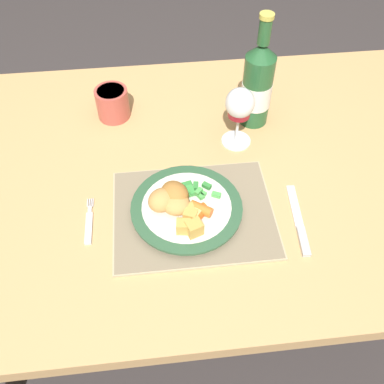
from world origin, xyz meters
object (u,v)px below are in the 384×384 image
table_knife (300,225)px  bottle (257,85)px  dining_table (199,190)px  fork (89,224)px  dinner_plate (187,208)px  wine_glass (240,106)px  drinking_cup (113,103)px

table_knife → bottle: 0.37m
dining_table → bottle: (0.16, 0.15, 0.20)m
dining_table → fork: fork is taller
bottle → table_knife: bearing=-85.1°
dining_table → dinner_plate: size_ratio=5.91×
wine_glass → bottle: (0.06, 0.08, -0.00)m
fork → table_knife: bearing=-6.7°
dinner_plate → bottle: size_ratio=0.82×
dinner_plate → wine_glass: bearing=55.4°
table_knife → bottle: (-0.03, 0.35, 0.11)m
bottle → drinking_cup: bearing=171.0°
fork → drinking_cup: drinking_cup is taller
dining_table → table_knife: 0.29m
drinking_cup → fork: bearing=-98.4°
table_knife → dining_table: bearing=134.3°
table_knife → wine_glass: 0.31m
dinner_plate → bottle: bearing=54.7°
dining_table → drinking_cup: 0.32m
bottle → dinner_plate: bearing=-125.3°
fork → table_knife: (0.44, -0.05, 0.00)m
table_knife → drinking_cup: drinking_cup is taller
table_knife → dinner_plate: bearing=165.5°
dining_table → dinner_plate: (-0.04, -0.13, 0.10)m
wine_glass → bottle: size_ratio=0.54×
fork → table_knife: table_knife is taller
dinner_plate → table_knife: 0.24m
dining_table → table_knife: size_ratio=7.55×
wine_glass → bottle: bottle is taller
dinner_plate → wine_glass: (0.15, 0.21, 0.09)m
dinner_plate → fork: size_ratio=2.00×
dining_table → dinner_plate: bearing=-108.0°
wine_glass → drinking_cup: bearing=156.2°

